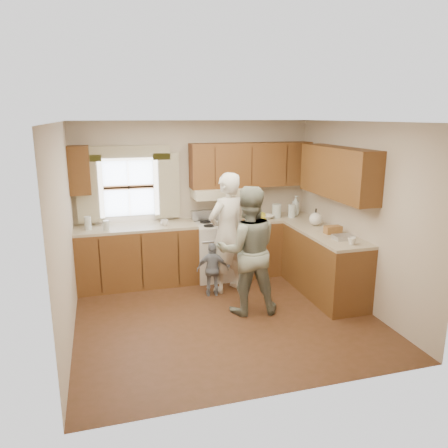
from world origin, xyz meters
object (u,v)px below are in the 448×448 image
object	(u,v)px
woman_right	(248,251)
child	(213,269)
stove	(218,249)
woman_left	(227,233)

from	to	relation	value
woman_right	child	distance (m)	0.85
stove	woman_right	distance (m)	1.42
stove	woman_right	world-z (taller)	woman_right
child	woman_right	bearing A→B (deg)	126.93
woman_right	child	bearing A→B (deg)	-56.26
child	stove	bearing A→B (deg)	-99.96
woman_right	child	size ratio (longest dim) A/B	2.14
woman_left	child	xyz separation A→B (m)	(-0.25, -0.13, -0.50)
woman_left	woman_right	size ratio (longest dim) A/B	1.05
stove	woman_right	xyz separation A→B (m)	(0.03, -1.36, 0.39)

